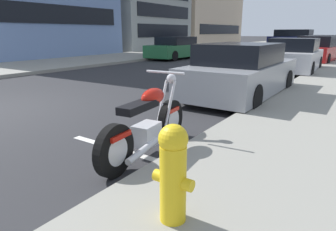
{
  "coord_description": "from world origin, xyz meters",
  "views": [
    {
      "loc": [
        -2.94,
        -6.68,
        1.67
      ],
      "look_at": [
        0.48,
        -4.37,
        0.5
      ],
      "focal_mm": 31.47,
      "sensor_mm": 36.0,
      "label": 1
    }
  ],
  "objects_px": {
    "parked_car_near_corner": "(242,72)",
    "parked_car_behind_motorcycle": "(326,46)",
    "parked_car_across_street": "(318,50)",
    "crossing_truck": "(293,38)",
    "parked_motorcycle": "(148,125)",
    "car_opposite_curb": "(176,48)",
    "fire_hydrant": "(173,171)",
    "parked_car_second_in_row": "(294,57)"
  },
  "relations": [
    {
      "from": "parked_motorcycle",
      "to": "parked_car_second_in_row",
      "type": "xyz_separation_m",
      "value": [
        10.47,
        0.29,
        0.23
      ]
    },
    {
      "from": "crossing_truck",
      "to": "car_opposite_curb",
      "type": "distance_m",
      "value": 19.13
    },
    {
      "from": "parked_car_across_street",
      "to": "parked_car_behind_motorcycle",
      "type": "height_order",
      "value": "same"
    },
    {
      "from": "car_opposite_curb",
      "to": "parked_car_near_corner",
      "type": "bearing_deg",
      "value": 41.42
    },
    {
      "from": "parked_car_behind_motorcycle",
      "to": "crossing_truck",
      "type": "xyz_separation_m",
      "value": [
        10.45,
        4.51,
        0.32
      ]
    },
    {
      "from": "parked_car_behind_motorcycle",
      "to": "car_opposite_curb",
      "type": "height_order",
      "value": "parked_car_behind_motorcycle"
    },
    {
      "from": "parked_car_across_street",
      "to": "fire_hydrant",
      "type": "height_order",
      "value": "parked_car_across_street"
    },
    {
      "from": "fire_hydrant",
      "to": "crossing_truck",
      "type": "bearing_deg",
      "value": 10.42
    },
    {
      "from": "crossing_truck",
      "to": "car_opposite_curb",
      "type": "bearing_deg",
      "value": 84.84
    },
    {
      "from": "parked_car_near_corner",
      "to": "car_opposite_curb",
      "type": "relative_size",
      "value": 0.92
    },
    {
      "from": "crossing_truck",
      "to": "car_opposite_curb",
      "type": "relative_size",
      "value": 1.11
    },
    {
      "from": "parked_motorcycle",
      "to": "parked_car_behind_motorcycle",
      "type": "bearing_deg",
      "value": -4.74
    },
    {
      "from": "parked_car_near_corner",
      "to": "crossing_truck",
      "type": "relative_size",
      "value": 0.83
    },
    {
      "from": "parked_car_near_corner",
      "to": "parked_car_across_street",
      "type": "distance_m",
      "value": 11.52
    },
    {
      "from": "parked_car_second_in_row",
      "to": "parked_car_across_street",
      "type": "relative_size",
      "value": 0.86
    },
    {
      "from": "parked_car_near_corner",
      "to": "parked_car_behind_motorcycle",
      "type": "distance_m",
      "value": 17.45
    },
    {
      "from": "crossing_truck",
      "to": "fire_hydrant",
      "type": "xyz_separation_m",
      "value": [
        -33.56,
        -6.17,
        -0.43
      ]
    },
    {
      "from": "car_opposite_curb",
      "to": "parked_car_across_street",
      "type": "bearing_deg",
      "value": 107.86
    },
    {
      "from": "parked_car_across_street",
      "to": "parked_car_behind_motorcycle",
      "type": "xyz_separation_m",
      "value": [
        5.94,
        0.29,
        -0.01
      ]
    },
    {
      "from": "parked_car_second_in_row",
      "to": "parked_car_behind_motorcycle",
      "type": "xyz_separation_m",
      "value": [
        11.4,
        0.14,
        0.03
      ]
    },
    {
      "from": "crossing_truck",
      "to": "car_opposite_curb",
      "type": "xyz_separation_m",
      "value": [
        -18.86,
        3.17,
        -0.35
      ]
    },
    {
      "from": "parked_car_second_in_row",
      "to": "car_opposite_curb",
      "type": "bearing_deg",
      "value": 67.14
    },
    {
      "from": "crossing_truck",
      "to": "parked_car_near_corner",
      "type": "bearing_deg",
      "value": 103.79
    },
    {
      "from": "parked_car_behind_motorcycle",
      "to": "fire_hydrant",
      "type": "distance_m",
      "value": 23.16
    },
    {
      "from": "parked_car_near_corner",
      "to": "fire_hydrant",
      "type": "height_order",
      "value": "parked_car_near_corner"
    },
    {
      "from": "parked_car_near_corner",
      "to": "parked_car_behind_motorcycle",
      "type": "relative_size",
      "value": 1.0
    },
    {
      "from": "parked_car_behind_motorcycle",
      "to": "car_opposite_curb",
      "type": "distance_m",
      "value": 11.39
    },
    {
      "from": "parked_motorcycle",
      "to": "fire_hydrant",
      "type": "xyz_separation_m",
      "value": [
        -1.23,
        -1.22,
        0.16
      ]
    },
    {
      "from": "parked_car_second_in_row",
      "to": "parked_car_near_corner",
      "type": "bearing_deg",
      "value": 177.79
    },
    {
      "from": "car_opposite_curb",
      "to": "crossing_truck",
      "type": "bearing_deg",
      "value": 171.12
    },
    {
      "from": "parked_car_near_corner",
      "to": "fire_hydrant",
      "type": "relative_size",
      "value": 5.1
    },
    {
      "from": "parked_car_near_corner",
      "to": "crossing_truck",
      "type": "height_order",
      "value": "crossing_truck"
    },
    {
      "from": "parked_motorcycle",
      "to": "parked_car_across_street",
      "type": "bearing_deg",
      "value": -5.37
    },
    {
      "from": "parked_motorcycle",
      "to": "crossing_truck",
      "type": "bearing_deg",
      "value": 2.82
    },
    {
      "from": "parked_car_near_corner",
      "to": "car_opposite_curb",
      "type": "xyz_separation_m",
      "value": [
        9.05,
        7.79,
        0.0
      ]
    },
    {
      "from": "parked_motorcycle",
      "to": "car_opposite_curb",
      "type": "xyz_separation_m",
      "value": [
        13.47,
        8.12,
        0.23
      ]
    },
    {
      "from": "parked_car_across_street",
      "to": "car_opposite_curb",
      "type": "bearing_deg",
      "value": 110.94
    },
    {
      "from": "parked_motorcycle",
      "to": "fire_hydrant",
      "type": "distance_m",
      "value": 1.74
    },
    {
      "from": "parked_car_near_corner",
      "to": "parked_car_second_in_row",
      "type": "relative_size",
      "value": 1.06
    },
    {
      "from": "parked_car_across_street",
      "to": "crossing_truck",
      "type": "distance_m",
      "value": 17.08
    },
    {
      "from": "parked_car_second_in_row",
      "to": "crossing_truck",
      "type": "distance_m",
      "value": 22.35
    },
    {
      "from": "parked_car_second_in_row",
      "to": "fire_hydrant",
      "type": "relative_size",
      "value": 4.82
    }
  ]
}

